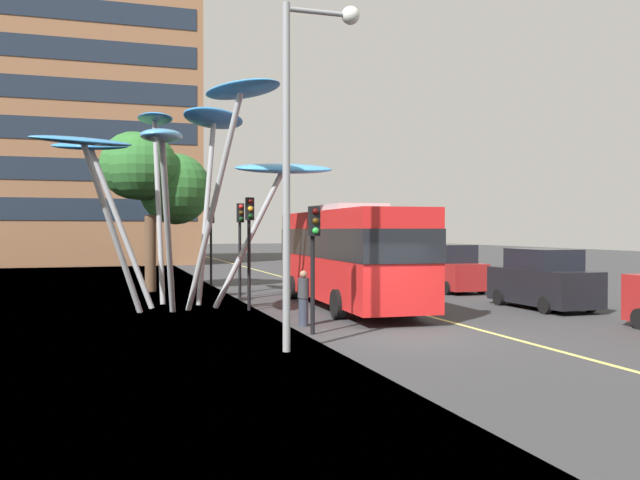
% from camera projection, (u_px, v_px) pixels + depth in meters
% --- Properties ---
extents(ground, '(120.00, 240.00, 0.10)m').
position_uv_depth(ground, '(385.00, 340.00, 17.75)').
color(ground, '#38383A').
extents(red_bus, '(3.14, 11.33, 3.77)m').
position_uv_depth(red_bus, '(347.00, 251.00, 24.83)').
color(red_bus, red).
rests_on(red_bus, ground).
extents(leaf_sculpture, '(10.71, 9.95, 7.72)m').
position_uv_depth(leaf_sculpture, '(187.00, 147.00, 23.82)').
color(leaf_sculpture, '#9EA0A5').
rests_on(leaf_sculpture, ground).
extents(traffic_light_kerb_near, '(0.28, 0.42, 3.49)m').
position_uv_depth(traffic_light_kerb_near, '(314.00, 242.00, 18.29)').
color(traffic_light_kerb_near, black).
rests_on(traffic_light_kerb_near, ground).
extents(traffic_light_kerb_far, '(0.28, 0.42, 3.99)m').
position_uv_depth(traffic_light_kerb_far, '(249.00, 229.00, 23.74)').
color(traffic_light_kerb_far, black).
rests_on(traffic_light_kerb_far, ground).
extents(traffic_light_island_mid, '(0.28, 0.42, 3.96)m').
position_uv_depth(traffic_light_island_mid, '(240.00, 230.00, 28.26)').
color(traffic_light_island_mid, black).
rests_on(traffic_light_island_mid, ground).
extents(traffic_light_opposite, '(0.28, 0.42, 3.99)m').
position_uv_depth(traffic_light_opposite, '(211.00, 229.00, 34.13)').
color(traffic_light_opposite, black).
rests_on(traffic_light_opposite, ground).
extents(car_parked_mid, '(2.04, 4.53, 2.17)m').
position_uv_depth(car_parked_mid, '(543.00, 280.00, 24.46)').
color(car_parked_mid, black).
rests_on(car_parked_mid, ground).
extents(car_parked_far, '(1.92, 3.94, 2.18)m').
position_uv_depth(car_parked_far, '(451.00, 270.00, 30.97)').
color(car_parked_far, maroon).
rests_on(car_parked_far, ground).
extents(car_side_street, '(1.92, 4.25, 2.26)m').
position_uv_depth(car_side_street, '(394.00, 263.00, 37.03)').
color(car_side_street, black).
rests_on(car_side_street, ground).
extents(car_far_side, '(2.10, 4.38, 2.28)m').
position_uv_depth(car_far_side, '(351.00, 257.00, 43.58)').
color(car_far_side, maroon).
rests_on(car_far_side, ground).
extents(street_lamp, '(1.90, 0.44, 8.23)m').
position_uv_depth(street_lamp, '(303.00, 130.00, 15.85)').
color(street_lamp, gray).
rests_on(street_lamp, ground).
extents(tree_pavement_near, '(5.15, 4.45, 7.50)m').
position_uv_depth(tree_pavement_near, '(153.00, 176.00, 31.58)').
color(tree_pavement_near, brown).
rests_on(tree_pavement_near, ground).
extents(pedestrian, '(0.34, 0.34, 1.65)m').
position_uv_depth(pedestrian, '(303.00, 298.00, 19.98)').
color(pedestrian, '#2D3342').
rests_on(pedestrian, ground).
extents(backdrop_building, '(18.11, 11.68, 21.39)m').
position_uv_depth(backdrop_building, '(87.00, 138.00, 57.27)').
color(backdrop_building, '#8E6042').
rests_on(backdrop_building, ground).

